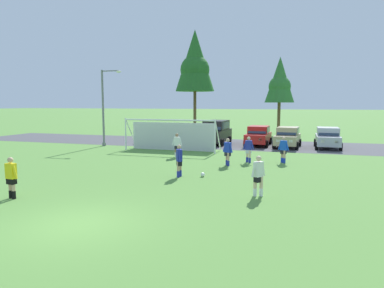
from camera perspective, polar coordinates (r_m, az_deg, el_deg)
The scene contains 20 objects.
ground_plane at distance 24.98m, azimuth 2.22°, elevation -1.88°, with size 400.00×400.00×0.00m, color #598C3D.
parking_lot_strip at distance 32.24m, azimuth 5.75°, elevation 0.04°, with size 52.00×8.40×0.01m, color #4C4C51.
soccer_ball at distance 17.77m, azimuth 1.76°, elevation -5.03°, with size 0.22×0.22×0.22m.
soccer_goal at distance 27.48m, azimuth -3.27°, elevation 1.61°, with size 7.44×1.95×2.57m.
referee at distance 15.33m, azimuth -27.44°, elevation -4.95°, with size 0.73×0.27×1.64m.
player_striker_near at distance 24.11m, azimuth -2.47°, elevation -0.22°, with size 0.75×0.34×1.64m.
player_midfield_center at distance 17.63m, azimuth -2.11°, elevation -2.76°, with size 0.41×0.70×1.64m.
player_defender_far at distance 20.91m, azimuth 5.86°, elevation -1.30°, with size 0.69×0.41×1.64m.
player_winger_left at distance 22.48m, azimuth 14.73°, elevation -0.93°, with size 0.70×0.36×1.64m.
player_winger_right at distance 22.19m, azimuth 9.24°, elevation -0.90°, with size 0.73×0.32×1.64m.
player_trailing_back at distance 14.23m, azimuth 10.79°, elevation -5.16°, with size 0.52×0.63×1.64m.
parked_car_slot_far_left at distance 34.03m, azimuth -5.83°, elevation 1.86°, with size 2.15×4.26×1.72m.
parked_car_slot_left at distance 32.26m, azimuth -0.61°, elevation 1.63°, with size 2.05×4.20×1.72m.
parked_car_slot_center_left at distance 31.80m, azimuth 3.95°, elevation 1.97°, with size 2.27×4.67×2.16m.
parked_car_slot_center at distance 31.29m, azimuth 10.81°, elevation 1.36°, with size 2.16×4.27×1.72m.
parked_car_slot_center_right at distance 30.53m, azimuth 15.36°, elevation 1.10°, with size 2.28×4.32×1.72m.
parked_car_slot_right at distance 31.06m, azimuth 21.31°, elevation 0.98°, with size 2.05×4.20×1.72m.
tree_left_edge at distance 42.65m, azimuth 0.48°, elevation 13.16°, with size 4.65×4.65×12.39m.
tree_mid_left at distance 42.83m, azimuth 14.16°, elevation 9.90°, with size 3.43×3.43×9.13m.
street_lamp at distance 31.23m, azimuth -14.05°, elevation 5.92°, with size 2.00×0.32×6.56m.
Camera 1 is at (6.49, -8.83, 3.71)m, focal length 32.61 mm.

